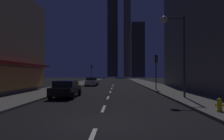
{
  "coord_description": "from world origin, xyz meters",
  "views": [
    {
      "loc": [
        0.81,
        -7.98,
        2.0
      ],
      "look_at": [
        0.0,
        20.33,
        2.6
      ],
      "focal_mm": 31.02,
      "sensor_mm": 36.0,
      "label": 1
    }
  ],
  "objects_px": {
    "fire_hydrant_yellow_near": "(219,105)",
    "fire_hydrant_far_left": "(78,83)",
    "car_parked_near": "(66,89)",
    "traffic_light_near_right": "(156,64)",
    "car_parked_far": "(92,81)",
    "street_lamp_right": "(174,36)",
    "traffic_light_far_left": "(92,69)"
  },
  "relations": [
    {
      "from": "street_lamp_right",
      "to": "traffic_light_near_right",
      "type": "bearing_deg",
      "value": 89.12
    },
    {
      "from": "car_parked_near",
      "to": "fire_hydrant_yellow_near",
      "type": "height_order",
      "value": "car_parked_near"
    },
    {
      "from": "fire_hydrant_far_left",
      "to": "traffic_light_near_right",
      "type": "relative_size",
      "value": 0.16
    },
    {
      "from": "car_parked_far",
      "to": "street_lamp_right",
      "type": "bearing_deg",
      "value": -62.6
    },
    {
      "from": "car_parked_near",
      "to": "traffic_light_near_right",
      "type": "distance_m",
      "value": 11.83
    },
    {
      "from": "car_parked_far",
      "to": "traffic_light_far_left",
      "type": "bearing_deg",
      "value": 97.82
    },
    {
      "from": "car_parked_far",
      "to": "traffic_light_far_left",
      "type": "relative_size",
      "value": 1.01
    },
    {
      "from": "fire_hydrant_far_left",
      "to": "traffic_light_far_left",
      "type": "height_order",
      "value": "traffic_light_far_left"
    },
    {
      "from": "car_parked_far",
      "to": "traffic_light_near_right",
      "type": "xyz_separation_m",
      "value": [
        9.1,
        -9.5,
        2.45
      ]
    },
    {
      "from": "fire_hydrant_yellow_near",
      "to": "traffic_light_far_left",
      "type": "distance_m",
      "value": 38.87
    },
    {
      "from": "traffic_light_far_left",
      "to": "street_lamp_right",
      "type": "height_order",
      "value": "street_lamp_right"
    },
    {
      "from": "car_parked_near",
      "to": "traffic_light_far_left",
      "type": "bearing_deg",
      "value": 93.57
    },
    {
      "from": "car_parked_far",
      "to": "fire_hydrant_far_left",
      "type": "bearing_deg",
      "value": -169.93
    },
    {
      "from": "fire_hydrant_yellow_near",
      "to": "traffic_light_near_right",
      "type": "xyz_separation_m",
      "value": [
        -0.4,
        13.73,
        2.74
      ]
    },
    {
      "from": "car_parked_near",
      "to": "traffic_light_near_right",
      "type": "xyz_separation_m",
      "value": [
        9.1,
        7.16,
        2.45
      ]
    },
    {
      "from": "car_parked_near",
      "to": "fire_hydrant_far_left",
      "type": "bearing_deg",
      "value": 98.06
    },
    {
      "from": "car_parked_near",
      "to": "street_lamp_right",
      "type": "relative_size",
      "value": 0.64
    },
    {
      "from": "car_parked_far",
      "to": "fire_hydrant_far_left",
      "type": "height_order",
      "value": "car_parked_far"
    },
    {
      "from": "traffic_light_far_left",
      "to": "street_lamp_right",
      "type": "relative_size",
      "value": 0.64
    },
    {
      "from": "traffic_light_near_right",
      "to": "street_lamp_right",
      "type": "distance_m",
      "value": 8.04
    },
    {
      "from": "fire_hydrant_yellow_near",
      "to": "traffic_light_far_left",
      "type": "bearing_deg",
      "value": 107.1
    },
    {
      "from": "car_parked_far",
      "to": "fire_hydrant_yellow_near",
      "type": "distance_m",
      "value": 25.09
    },
    {
      "from": "fire_hydrant_far_left",
      "to": "traffic_light_near_right",
      "type": "bearing_deg",
      "value": -38.57
    },
    {
      "from": "fire_hydrant_yellow_near",
      "to": "street_lamp_right",
      "type": "relative_size",
      "value": 0.1
    },
    {
      "from": "car_parked_near",
      "to": "fire_hydrant_far_left",
      "type": "xyz_separation_m",
      "value": [
        -2.3,
        16.25,
        -0.29
      ]
    },
    {
      "from": "fire_hydrant_yellow_near",
      "to": "fire_hydrant_far_left",
      "type": "bearing_deg",
      "value": 117.35
    },
    {
      "from": "car_parked_far",
      "to": "street_lamp_right",
      "type": "xyz_separation_m",
      "value": [
        8.98,
        -17.32,
        4.33
      ]
    },
    {
      "from": "car_parked_near",
      "to": "traffic_light_near_right",
      "type": "height_order",
      "value": "traffic_light_near_right"
    },
    {
      "from": "car_parked_near",
      "to": "traffic_light_near_right",
      "type": "bearing_deg",
      "value": 38.18
    },
    {
      "from": "traffic_light_far_left",
      "to": "car_parked_near",
      "type": "bearing_deg",
      "value": -86.43
    },
    {
      "from": "car_parked_far",
      "to": "traffic_light_far_left",
      "type": "xyz_separation_m",
      "value": [
        -1.9,
        13.83,
        2.45
      ]
    },
    {
      "from": "car_parked_far",
      "to": "fire_hydrant_yellow_near",
      "type": "xyz_separation_m",
      "value": [
        9.5,
        -23.23,
        -0.29
      ]
    }
  ]
}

